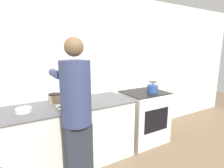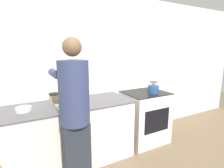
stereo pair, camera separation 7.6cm
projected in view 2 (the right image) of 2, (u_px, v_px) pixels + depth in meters
name	position (u px, v px, depth m)	size (l,w,h in m)	color
ground_plane	(108.00, 165.00, 2.57)	(12.00, 12.00, 0.00)	#7A664C
wall_back	(87.00, 71.00, 2.97)	(8.00, 0.05, 2.60)	white
counter	(72.00, 133.00, 2.59)	(1.77, 0.72, 0.90)	silver
oven	(145.00, 117.00, 3.18)	(0.74, 0.64, 0.92)	silver
person	(75.00, 112.00, 1.96)	(0.38, 0.61, 1.80)	#262C37
cutting_board	(69.00, 106.00, 2.40)	(0.32, 0.24, 0.02)	silver
knife	(65.00, 105.00, 2.39)	(0.23, 0.14, 0.01)	silver
kettle	(153.00, 88.00, 3.03)	(0.19, 0.19, 0.20)	#284C8C
bowl_prep	(24.00, 109.00, 2.20)	(0.19, 0.19, 0.05)	silver
canister_jar	(55.00, 98.00, 2.56)	(0.17, 0.17, 0.14)	tan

